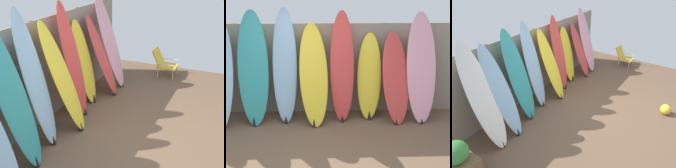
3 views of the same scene
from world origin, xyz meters
The scene contains 14 objects.
ground centered at (0.00, 0.00, 0.00)m, with size 7.68×7.68×0.00m, color brown.
fence_back centered at (0.00, 2.01, 0.90)m, with size 6.08×0.11×1.80m.
surfboard_white_0 centered at (-2.06, 1.51, 1.03)m, with size 0.53×0.85×2.07m.
surfboard_skyblue_1 centered at (-1.65, 1.49, 0.95)m, with size 0.53×0.86×1.93m.
surfboard_teal_2 centered at (-1.07, 1.56, 1.03)m, with size 0.62×0.70×2.08m.
surfboard_skyblue_3 centered at (-0.49, 1.64, 1.05)m, with size 0.46×0.58×2.12m.
surfboard_yellow_4 centered at (0.04, 1.51, 0.91)m, with size 0.61×0.79×1.84m.
surfboard_red_5 centered at (0.57, 1.64, 1.02)m, with size 0.45×0.52×2.07m.
surfboard_yellow_6 centered at (1.10, 1.70, 0.81)m, with size 0.50×0.51×1.64m.
surfboard_red_7 centered at (1.58, 1.55, 0.82)m, with size 0.57×0.73×1.67m.
surfboard_pink_8 centered at (2.06, 1.59, 1.01)m, with size 0.56×0.72×2.04m.
beach_chair centered at (3.19, 0.67, 0.32)m, with size 0.50×0.57×0.64m.
planter_box centered at (-2.97, 1.10, 0.38)m, with size 0.45×0.56×0.86m.
beach_ball centered at (0.92, -1.27, 0.13)m, with size 0.25×0.25×0.25m, color yellow.
Camera 3 is at (-4.04, -1.65, 3.24)m, focal length 35.00 mm.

